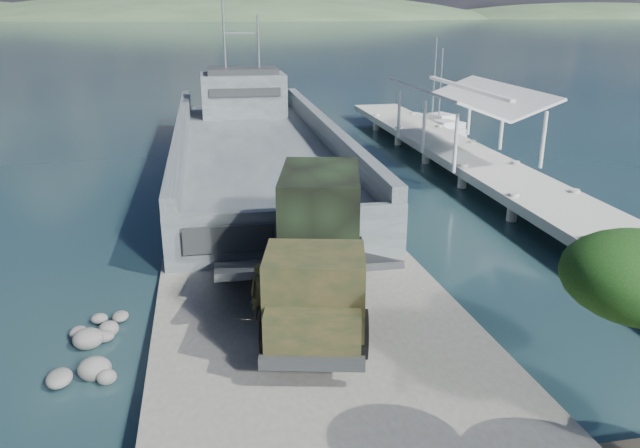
{
  "coord_description": "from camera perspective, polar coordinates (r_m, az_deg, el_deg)",
  "views": [
    {
      "loc": [
        -3.17,
        -16.33,
        9.8
      ],
      "look_at": [
        1.16,
        6.0,
        1.87
      ],
      "focal_mm": 35.0,
      "sensor_mm": 36.0,
      "label": 1
    }
  ],
  "objects": [
    {
      "name": "landing_craft",
      "position": [
        39.45,
        -5.87,
        6.09
      ],
      "size": [
        9.97,
        37.7,
        11.15
      ],
      "rotation": [
        0.0,
        0.0,
        -0.01
      ],
      "color": "#434C4F",
      "rests_on": "ground"
    },
    {
      "name": "sailboat_near",
      "position": [
        52.46,
        10.82,
        8.52
      ],
      "size": [
        2.81,
        5.95,
        6.98
      ],
      "rotation": [
        0.0,
        0.0,
        0.21
      ],
      "color": "silver",
      "rests_on": "ground"
    },
    {
      "name": "shoreline_rocks",
      "position": [
        19.71,
        -18.67,
        -11.73
      ],
      "size": [
        3.2,
        5.6,
        0.9
      ],
      "primitive_type": null,
      "color": "#595957",
      "rests_on": "ground"
    },
    {
      "name": "pier",
      "position": [
        39.51,
        13.56,
        6.7
      ],
      "size": [
        6.4,
        44.0,
        6.1
      ],
      "color": "#B8B9AE",
      "rests_on": "ground"
    },
    {
      "name": "sailboat_far",
      "position": [
        55.09,
        10.3,
        9.09
      ],
      "size": [
        3.94,
        6.57,
        7.7
      ],
      "rotation": [
        0.0,
        0.0,
        0.36
      ],
      "color": "silver",
      "rests_on": "ground"
    },
    {
      "name": "soldier",
      "position": [
        18.89,
        -5.4,
        -7.29
      ],
      "size": [
        0.72,
        0.53,
        1.8
      ],
      "primitive_type": "imported",
      "rotation": [
        0.0,
        0.0,
        0.16
      ],
      "color": "black",
      "rests_on": "boat_ramp"
    },
    {
      "name": "distant_headlands",
      "position": [
        578.86,
        -5.99,
        18.14
      ],
      "size": [
        1000.0,
        240.0,
        48.0
      ],
      "primitive_type": null,
      "color": "#314C2F",
      "rests_on": "ground"
    },
    {
      "name": "boat_ramp",
      "position": [
        18.34,
        0.62,
        -12.17
      ],
      "size": [
        10.0,
        18.0,
        0.5
      ],
      "primitive_type": "cube",
      "color": "slate",
      "rests_on": "ground"
    },
    {
      "name": "military_truck",
      "position": [
        19.94,
        -0.13,
        -2.07
      ],
      "size": [
        4.62,
        9.31,
        4.15
      ],
      "rotation": [
        0.0,
        0.0,
        -0.22
      ],
      "color": "black",
      "rests_on": "boat_ramp"
    },
    {
      "name": "ground",
      "position": [
        19.31,
        0.01,
        -11.29
      ],
      "size": [
        1400.0,
        1400.0,
        0.0
      ],
      "primitive_type": "plane",
      "color": "#172E37",
      "rests_on": "ground"
    }
  ]
}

